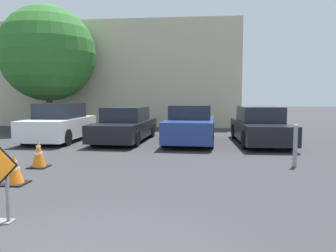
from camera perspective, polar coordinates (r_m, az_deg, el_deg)
The scene contains 10 objects.
ground_plane at distance 13.18m, azimuth -0.31°, elevation -2.78°, with size 96.00×96.00×0.00m, color #333335.
traffic_cone_second at distance 7.57m, azimuth -25.17°, elevation -6.90°, with size 0.49×0.49×0.63m.
traffic_cone_third at distance 9.08m, azimuth -21.60°, elevation -4.51°, with size 0.47×0.47×0.73m.
parked_car_nearest at distance 14.10m, azimuth -18.34°, elevation 0.36°, with size 1.84×4.03×1.54m.
parked_car_second at distance 13.50m, azimuth -7.43°, elevation 0.10°, with size 1.96×4.66×1.39m.
parked_car_third at distance 12.93m, azimuth 3.96°, elevation 0.16°, with size 1.96×4.42×1.49m.
parked_car_fourth at distance 13.16m, azimuth 15.69°, elevation -0.09°, with size 1.88×4.55×1.44m.
bollard_nearest at distance 9.15m, azimuth 21.29°, elevation -3.00°, with size 0.12×0.12×1.11m.
building_facade_backdrop at distance 22.13m, azimuth -7.92°, elevation 8.58°, with size 15.01×5.00×6.31m.
street_tree_behind_lot at distance 19.42m, azimuth -20.21°, elevation 11.72°, with size 5.16×5.16×6.73m.
Camera 1 is at (1.41, -2.98, 1.83)m, focal length 35.00 mm.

